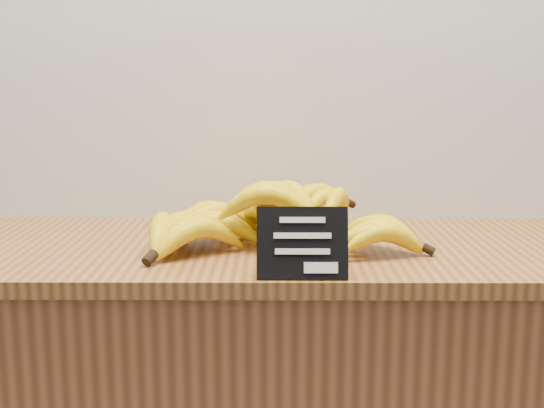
{
  "coord_description": "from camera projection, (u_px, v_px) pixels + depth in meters",
  "views": [
    {
      "loc": [
        0.12,
        1.41,
        1.26
      ],
      "look_at": [
        0.12,
        2.7,
        1.02
      ],
      "focal_mm": 45.0,
      "sensor_mm": 36.0,
      "label": 1
    }
  ],
  "objects": [
    {
      "name": "banana_pile",
      "position": [
        264.0,
        219.0,
        1.37
      ],
      "size": [
        0.61,
        0.42,
        0.13
      ],
      "color": "yellow",
      "rests_on": "counter_top"
    },
    {
      "name": "counter_top",
      "position": [
        272.0,
        250.0,
        1.38
      ],
      "size": [
        1.44,
        0.54,
        0.03
      ],
      "primitive_type": "cube",
      "color": "#965F2E",
      "rests_on": "counter"
    },
    {
      "name": "chalkboard_sign",
      "position": [
        302.0,
        243.0,
        1.13
      ],
      "size": [
        0.15,
        0.04,
        0.12
      ],
      "primitive_type": "cube",
      "rotation": [
        -0.28,
        0.0,
        0.0
      ],
      "color": "black",
      "rests_on": "counter_top"
    }
  ]
}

